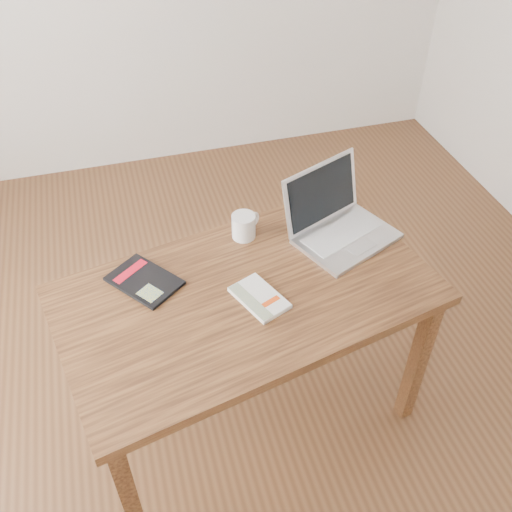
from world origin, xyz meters
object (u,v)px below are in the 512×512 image
object	(u,v)px
black_guidebook	(144,281)
laptop	(338,222)
white_guidebook	(259,298)
coffee_mug	(244,225)
desk	(247,308)

from	to	relation	value
black_guidebook	laptop	distance (m)	0.76
white_guidebook	laptop	size ratio (longest dim) A/B	0.51
black_guidebook	coffee_mug	bearing A→B (deg)	-17.09
desk	black_guidebook	distance (m)	0.38
white_guidebook	black_guidebook	bearing A→B (deg)	129.73
white_guidebook	black_guidebook	size ratio (longest dim) A/B	0.79
black_guidebook	coffee_mug	distance (m)	0.44
laptop	coffee_mug	world-z (taller)	laptop
white_guidebook	black_guidebook	distance (m)	0.42
black_guidebook	coffee_mug	xyz separation A→B (m)	(0.41, 0.15, 0.04)
white_guidebook	coffee_mug	size ratio (longest dim) A/B	1.91
desk	laptop	xyz separation A→B (m)	(0.42, 0.21, 0.14)
coffee_mug	black_guidebook	bearing A→B (deg)	168.77
desk	coffee_mug	world-z (taller)	coffee_mug
desk	white_guidebook	size ratio (longest dim) A/B	6.07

